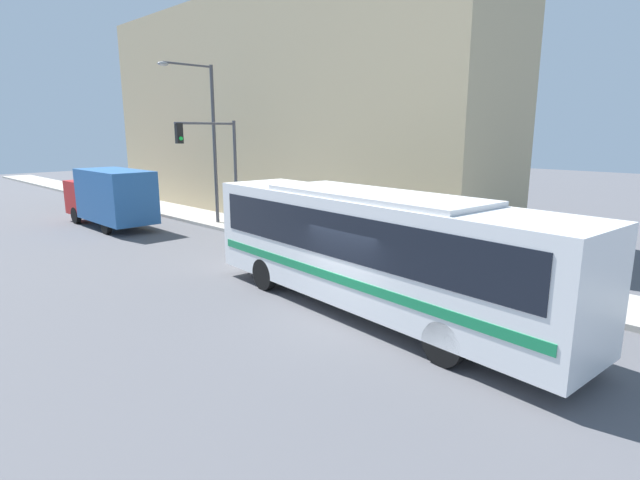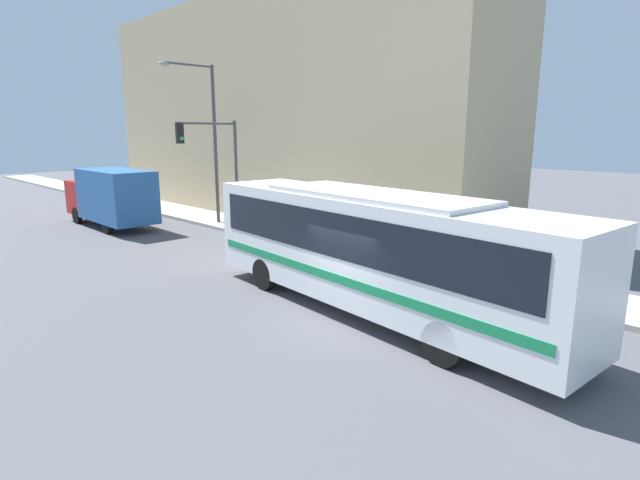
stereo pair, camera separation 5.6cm
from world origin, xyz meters
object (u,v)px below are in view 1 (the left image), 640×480
(city_bus, at_px, (372,245))
(delivery_truck, at_px, (110,196))
(fire_hydrant, at_px, (401,255))
(traffic_light_pole, at_px, (216,156))
(street_lamp, at_px, (208,131))
(parking_meter, at_px, (284,221))

(city_bus, bearing_deg, delivery_truck, 94.26)
(fire_hydrant, xyz_separation_m, traffic_light_pole, (-0.97, 10.33, 3.24))
(traffic_light_pole, bearing_deg, fire_hydrant, -84.63)
(delivery_truck, bearing_deg, street_lamp, -42.17)
(parking_meter, distance_m, street_lamp, 6.97)
(delivery_truck, height_order, fire_hydrant, delivery_truck)
(parking_meter, height_order, street_lamp, street_lamp)
(city_bus, bearing_deg, street_lamp, 78.99)
(delivery_truck, bearing_deg, fire_hydrant, -75.75)
(city_bus, bearing_deg, parking_meter, 68.71)
(city_bus, bearing_deg, fire_hydrant, 30.78)
(delivery_truck, relative_size, parking_meter, 5.73)
(fire_hydrant, xyz_separation_m, parking_meter, (0.00, 6.52, 0.43))
(fire_hydrant, relative_size, street_lamp, 0.10)
(street_lamp, bearing_deg, parking_meter, -88.71)
(city_bus, height_order, fire_hydrant, city_bus)
(parking_meter, relative_size, street_lamp, 0.15)
(city_bus, distance_m, street_lamp, 15.19)
(delivery_truck, distance_m, fire_hydrant, 16.32)
(traffic_light_pole, distance_m, parking_meter, 4.83)
(delivery_truck, xyz_separation_m, fire_hydrant, (4.01, -15.78, -1.08))
(street_lamp, bearing_deg, fire_hydrant, -89.39)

